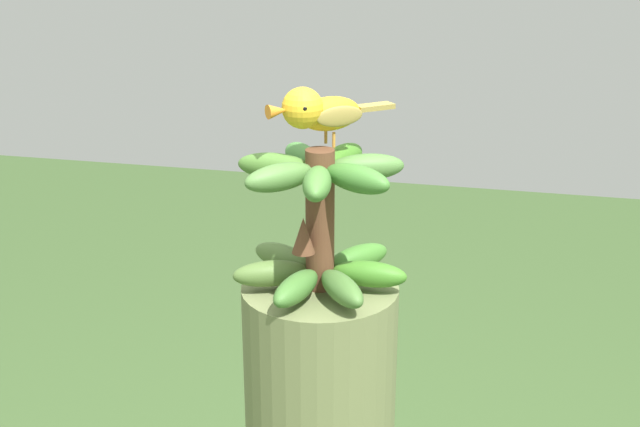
% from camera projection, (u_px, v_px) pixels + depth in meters
% --- Properties ---
extents(banana_bunch, '(0.28, 0.28, 0.23)m').
position_uv_depth(banana_bunch, '(320.00, 220.00, 1.29)').
color(banana_bunch, brown).
rests_on(banana_bunch, banana_tree).
extents(perched_bird, '(0.18, 0.16, 0.09)m').
position_uv_depth(perched_bird, '(317.00, 111.00, 1.25)').
color(perched_bird, '#C68933').
rests_on(perched_bird, banana_bunch).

